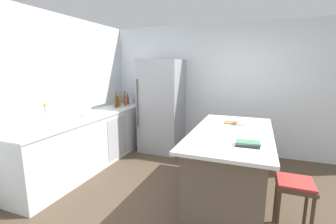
# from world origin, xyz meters

# --- Properties ---
(ground_plane) EXTENTS (7.20, 7.20, 0.00)m
(ground_plane) POSITION_xyz_m (0.00, 0.00, 0.00)
(ground_plane) COLOR #4C3D2D
(wall_rear) EXTENTS (6.00, 0.10, 2.60)m
(wall_rear) POSITION_xyz_m (0.00, 2.25, 1.30)
(wall_rear) COLOR silver
(wall_rear) RESTS_ON ground_plane
(wall_left) EXTENTS (0.10, 6.00, 2.60)m
(wall_left) POSITION_xyz_m (-2.45, 0.00, 1.30)
(wall_left) COLOR silver
(wall_left) RESTS_ON ground_plane
(counter_run_left) EXTENTS (0.67, 3.05, 0.93)m
(counter_run_left) POSITION_xyz_m (-2.08, 0.59, 0.47)
(counter_run_left) COLOR silver
(counter_run_left) RESTS_ON ground_plane
(kitchen_island) EXTENTS (1.01, 2.00, 0.92)m
(kitchen_island) POSITION_xyz_m (0.37, 0.44, 0.47)
(kitchen_island) COLOR brown
(kitchen_island) RESTS_ON ground_plane
(refrigerator) EXTENTS (0.82, 0.78, 1.90)m
(refrigerator) POSITION_xyz_m (-1.20, 1.82, 0.95)
(refrigerator) COLOR #93969B
(refrigerator) RESTS_ON ground_plane
(bar_stool) EXTENTS (0.36, 0.36, 0.62)m
(bar_stool) POSITION_xyz_m (1.08, -0.12, 0.51)
(bar_stool) COLOR #473828
(bar_stool) RESTS_ON ground_plane
(sink_faucet) EXTENTS (0.15, 0.05, 0.30)m
(sink_faucet) POSITION_xyz_m (-2.12, 0.18, 1.09)
(sink_faucet) COLOR silver
(sink_faucet) RESTS_ON counter_run_left
(flower_vase) EXTENTS (0.09, 0.09, 0.34)m
(flower_vase) POSITION_xyz_m (-2.11, -0.25, 1.03)
(flower_vase) COLOR silver
(flower_vase) RESTS_ON counter_run_left
(paper_towel_roll) EXTENTS (0.14, 0.14, 0.31)m
(paper_towel_roll) POSITION_xyz_m (-2.06, 0.46, 1.06)
(paper_towel_roll) COLOR gray
(paper_towel_roll) RESTS_ON counter_run_left
(hot_sauce_bottle) EXTENTS (0.05, 0.05, 0.22)m
(hot_sauce_bottle) POSITION_xyz_m (-2.12, 1.99, 1.02)
(hot_sauce_bottle) COLOR red
(hot_sauce_bottle) RESTS_ON counter_run_left
(soda_bottle) EXTENTS (0.07, 0.07, 0.35)m
(soda_bottle) POSITION_xyz_m (-1.98, 1.91, 1.06)
(soda_bottle) COLOR silver
(soda_bottle) RESTS_ON counter_run_left
(gin_bottle) EXTENTS (0.07, 0.07, 0.30)m
(gin_bottle) POSITION_xyz_m (-2.07, 1.81, 1.05)
(gin_bottle) COLOR #8CB79E
(gin_bottle) RESTS_ON counter_run_left
(vinegar_bottle) EXTENTS (0.06, 0.06, 0.29)m
(vinegar_bottle) POSITION_xyz_m (-2.02, 1.71, 1.05)
(vinegar_bottle) COLOR #994C23
(vinegar_bottle) RESTS_ON counter_run_left
(olive_oil_bottle) EXTENTS (0.06, 0.06, 0.29)m
(olive_oil_bottle) POSITION_xyz_m (-2.09, 1.63, 1.04)
(olive_oil_bottle) COLOR olive
(olive_oil_bottle) RESTS_ON counter_run_left
(whiskey_bottle) EXTENTS (0.08, 0.08, 0.31)m
(whiskey_bottle) POSITION_xyz_m (-2.11, 1.53, 1.05)
(whiskey_bottle) COLOR brown
(whiskey_bottle) RESTS_ON counter_run_left
(syrup_bottle) EXTENTS (0.06, 0.06, 0.23)m
(syrup_bottle) POSITION_xyz_m (-2.06, 1.43, 1.03)
(syrup_bottle) COLOR #5B3319
(syrup_bottle) RESTS_ON counter_run_left
(cookbook_stack) EXTENTS (0.26, 0.17, 0.05)m
(cookbook_stack) POSITION_xyz_m (0.59, -0.08, 0.95)
(cookbook_stack) COLOR #2D2D33
(cookbook_stack) RESTS_ON kitchen_island
(mixing_bowl) EXTENTS (0.22, 0.22, 0.08)m
(mixing_bowl) POSITION_xyz_m (0.49, 0.87, 0.96)
(mixing_bowl) COLOR silver
(mixing_bowl) RESTS_ON kitchen_island
(cutting_board) EXTENTS (0.36, 0.21, 0.02)m
(cutting_board) POSITION_xyz_m (0.39, 0.92, 0.93)
(cutting_board) COLOR #9E7042
(cutting_board) RESTS_ON kitchen_island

